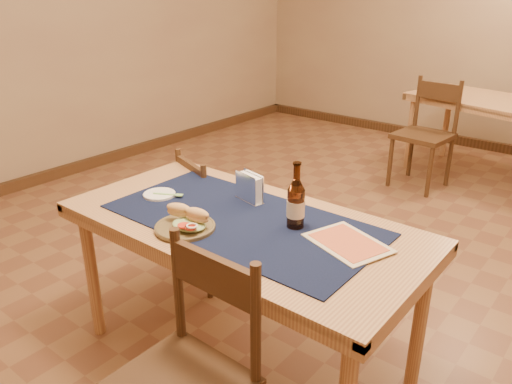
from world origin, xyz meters
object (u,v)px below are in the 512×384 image
Objects in this scene: beer_bottle at (296,203)px; napkin_holder at (249,188)px; back_table at (502,110)px; main_table at (242,237)px; chair_main_near at (186,378)px; sandwich_plate at (187,223)px; chair_main_far at (214,216)px.

napkin_holder is at bearing 164.42° from beer_bottle.
beer_bottle is 1.73× the size of napkin_holder.
back_table is 3.14m from napkin_holder.
main_table is 0.25m from napkin_holder.
chair_main_near is 0.63m from sandwich_plate.
beer_bottle reaches higher than chair_main_far.
sandwich_plate is (-0.39, 0.40, 0.30)m from chair_main_near.
chair_main_far is at bearing 143.34° from main_table.
chair_main_far is 0.99m from beer_bottle.
back_table is 2.98m from chair_main_far.
napkin_holder is (0.02, 0.39, 0.04)m from sandwich_plate.
chair_main_near reaches higher than chair_main_far.
chair_main_far is 0.89m from sandwich_plate.
chair_main_far is at bearing 129.35° from chair_main_near.
beer_bottle reaches higher than sandwich_plate.
chair_main_far is 0.69m from napkin_holder.
chair_main_far is (-0.84, -2.85, -0.24)m from back_table.
beer_bottle is at bearing 93.94° from chair_main_near.
sandwich_plate is 1.54× the size of napkin_holder.
main_table is 0.94× the size of back_table.
main_table is 0.31m from beer_bottle.
beer_bottle reaches higher than main_table.
sandwich_plate is 0.89× the size of beer_bottle.
main_table is at bearing -94.27° from back_table.
napkin_holder reaches higher than main_table.
sandwich_plate is at bearing -95.90° from back_table.
chair_main_far reaches higher than back_table.
napkin_holder is (-0.32, 0.09, -0.04)m from beer_bottle.
beer_bottle reaches higher than napkin_holder.
main_table is 0.27m from sandwich_plate.
chair_main_far is 1.37m from chair_main_near.
main_table is at bearing -36.66° from chair_main_far.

